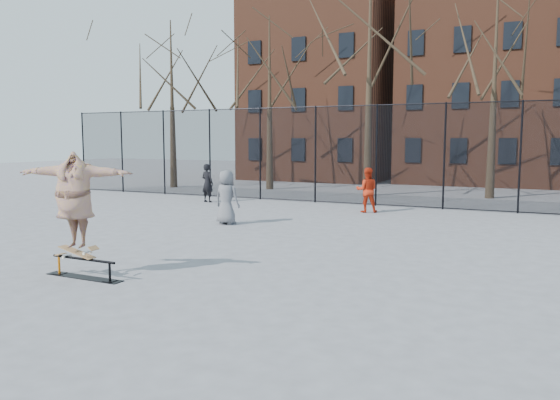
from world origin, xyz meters
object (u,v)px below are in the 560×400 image
at_px(skater, 75,204).
at_px(bystander_grey, 227,197).
at_px(skate_rail, 84,270).
at_px(bystander_black, 207,183).
at_px(skateboard, 77,254).
at_px(bystander_red, 367,190).

xyz_separation_m(skater, bystander_grey, (-0.85, 6.85, -0.56)).
distance_m(skate_rail, bystander_grey, 6.96).
distance_m(bystander_grey, bystander_black, 6.17).
distance_m(skateboard, bystander_black, 12.58).
relative_size(bystander_grey, bystander_black, 1.05).
height_order(skater, bystander_grey, skater).
bearing_deg(skate_rail, skateboard, -180.00).
xyz_separation_m(bystander_black, bystander_red, (6.97, -0.18, 0.00)).
bearing_deg(bystander_grey, skateboard, 100.21).
bearing_deg(bystander_black, skater, 122.52).
height_order(skate_rail, bystander_grey, bystander_grey).
bearing_deg(skate_rail, bystander_black, 112.81).
height_order(bystander_grey, bystander_black, bystander_grey).
relative_size(bystander_grey, bystander_red, 1.04).
distance_m(skate_rail, bystander_red, 11.67).
xyz_separation_m(skateboard, bystander_black, (-4.74, 11.65, 0.37)).
bearing_deg(skater, bystander_red, 59.64).
height_order(skater, bystander_red, skater).
distance_m(bystander_grey, bystander_red, 5.55).
xyz_separation_m(skateboard, bystander_red, (2.24, 11.46, 0.37)).
distance_m(skateboard, skater, 0.96).
xyz_separation_m(skater, bystander_red, (2.24, 11.46, -0.59)).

